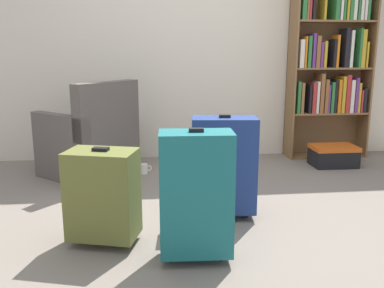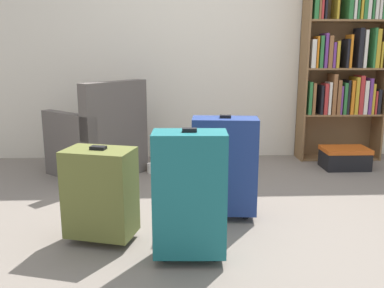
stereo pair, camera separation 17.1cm
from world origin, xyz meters
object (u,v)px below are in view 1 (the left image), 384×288
object	(u,v)px
suitcase_olive	(103,194)
suitcase_teal	(196,194)
mug	(144,169)
suitcase_navy_blue	(224,165)
armchair	(90,143)
storage_box	(333,155)
bookshelf	(330,63)

from	to	relation	value
suitcase_olive	suitcase_teal	world-z (taller)	suitcase_teal
mug	suitcase_navy_blue	distance (m)	1.33
armchair	suitcase_olive	xyz separation A→B (m)	(0.26, -1.50, 0.00)
mug	storage_box	size ratio (longest dim) A/B	0.27
bookshelf	storage_box	distance (m)	1.01
storage_box	suitcase_olive	distance (m)	2.68
mug	storage_box	bearing A→B (deg)	1.97
armchair	suitcase_olive	size ratio (longest dim) A/B	1.61
suitcase_navy_blue	storage_box	bearing A→B (deg)	41.53
armchair	suitcase_olive	distance (m)	1.52
storage_box	suitcase_navy_blue	distance (m)	1.86
suitcase_navy_blue	mug	bearing A→B (deg)	116.38
suitcase_olive	suitcase_teal	bearing A→B (deg)	-26.78
suitcase_olive	suitcase_navy_blue	distance (m)	0.87
armchair	suitcase_teal	xyz separation A→B (m)	(0.80, -1.77, 0.08)
mug	suitcase_teal	distance (m)	1.81
bookshelf	storage_box	size ratio (longest dim) A/B	4.30
suitcase_teal	bookshelf	bearing A→B (deg)	52.33
bookshelf	suitcase_olive	distance (m)	3.08
armchair	mug	world-z (taller)	armchair
suitcase_teal	suitcase_olive	bearing A→B (deg)	153.22
armchair	suitcase_teal	bearing A→B (deg)	-65.59
bookshelf	suitcase_olive	world-z (taller)	bookshelf
suitcase_olive	mug	bearing A→B (deg)	81.00
storage_box	suitcase_teal	xyz separation A→B (m)	(-1.64, -1.82, 0.29)
mug	armchair	bearing A→B (deg)	178.28
mug	storage_box	distance (m)	1.95
armchair	suitcase_navy_blue	world-z (taller)	armchair
suitcase_navy_blue	suitcase_teal	bearing A→B (deg)	-113.96
bookshelf	armchair	distance (m)	2.67
suitcase_teal	suitcase_navy_blue	world-z (taller)	suitcase_teal
armchair	mug	xyz separation A→B (m)	(0.50, -0.01, -0.27)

